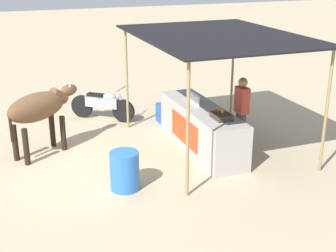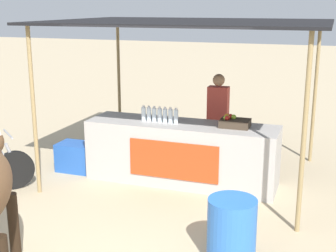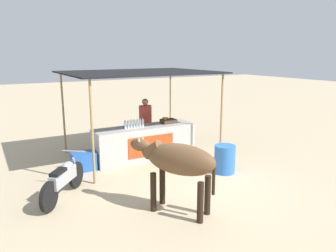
% 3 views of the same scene
% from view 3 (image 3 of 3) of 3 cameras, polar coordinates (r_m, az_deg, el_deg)
% --- Properties ---
extents(ground_plane, '(60.00, 60.00, 0.00)m').
position_cam_3_polar(ground_plane, '(7.94, 3.13, -9.87)').
color(ground_plane, tan).
extents(stall_counter, '(3.00, 0.82, 0.96)m').
position_cam_3_polar(stall_counter, '(9.59, -4.04, -2.86)').
color(stall_counter, '#B2ADA8').
rests_on(stall_counter, ground).
extents(stall_awning, '(4.20, 3.20, 2.51)m').
position_cam_3_polar(stall_awning, '(9.54, -5.03, 8.85)').
color(stall_awning, black).
rests_on(stall_awning, ground).
extents(water_bottle_row, '(0.61, 0.07, 0.25)m').
position_cam_3_polar(water_bottle_row, '(9.27, -5.91, 0.34)').
color(water_bottle_row, silver).
rests_on(water_bottle_row, stall_counter).
extents(fruit_crate, '(0.44, 0.32, 0.18)m').
position_cam_3_polar(fruit_crate, '(9.88, 0.01, 0.92)').
color(fruit_crate, '#3F3326').
rests_on(fruit_crate, stall_counter).
extents(vendor_behind_counter, '(0.34, 0.22, 1.65)m').
position_cam_3_polar(vendor_behind_counter, '(10.33, -3.95, 0.37)').
color(vendor_behind_counter, '#383842').
rests_on(vendor_behind_counter, ground).
extents(cooler_box, '(0.60, 0.44, 0.48)m').
position_cam_3_polar(cooler_box, '(8.95, -14.49, -5.98)').
color(cooler_box, blue).
rests_on(cooler_box, ground).
extents(water_barrel, '(0.54, 0.54, 0.73)m').
position_cam_3_polar(water_barrel, '(8.59, 9.85, -5.69)').
color(water_barrel, blue).
rests_on(water_barrel, ground).
extents(cow, '(1.28, 1.73, 1.44)m').
position_cam_3_polar(cow, '(6.21, 1.64, -6.15)').
color(cow, brown).
rests_on(cow, ground).
extents(motorcycle_parked, '(1.22, 1.43, 0.90)m').
position_cam_3_polar(motorcycle_parked, '(7.35, -17.70, -8.76)').
color(motorcycle_parked, black).
rests_on(motorcycle_parked, ground).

